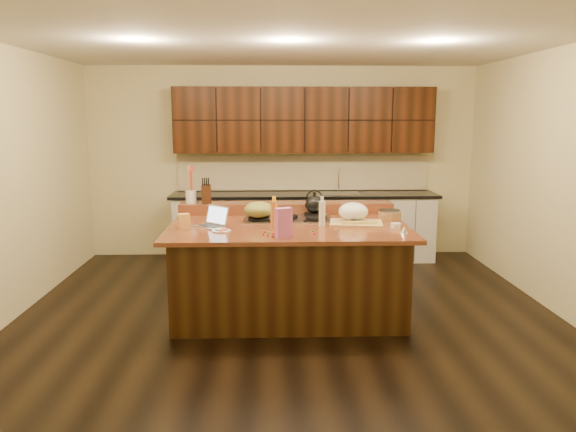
{
  "coord_description": "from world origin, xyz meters",
  "views": [
    {
      "loc": [
        -0.19,
        -5.58,
        2.01
      ],
      "look_at": [
        0.0,
        0.05,
        1.0
      ],
      "focal_mm": 35.0,
      "sensor_mm": 36.0,
      "label": 1
    }
  ],
  "objects": [
    {
      "name": "gumdrop_7",
      "position": [
        0.01,
        -0.44,
        0.93
      ],
      "size": [
        0.02,
        0.02,
        0.02
      ],
      "primitive_type": "ellipsoid",
      "color": "#198C26",
      "rests_on": "island"
    },
    {
      "name": "gumdrop_9",
      "position": [
        -0.09,
        -0.58,
        0.93
      ],
      "size": [
        0.02,
        0.02,
        0.02
      ],
      "primitive_type": "ellipsoid",
      "color": "#198C26",
      "rests_on": "island"
    },
    {
      "name": "strainer_bowl",
      "position": [
        1.08,
        0.21,
        0.97
      ],
      "size": [
        0.24,
        0.24,
        0.09
      ],
      "primitive_type": "cylinder",
      "rotation": [
        0.0,
        0.0,
        0.0
      ],
      "color": "#996B3F",
      "rests_on": "island"
    },
    {
      "name": "green_bowl",
      "position": [
        -0.3,
        0.17,
        1.05
      ],
      "size": [
        0.37,
        0.37,
        0.17
      ],
      "primitive_type": "ellipsoid",
      "rotation": [
        0.0,
        0.0,
        0.24
      ],
      "color": "olive",
      "rests_on": "cooktop"
    },
    {
      "name": "vinegar_bottle",
      "position": [
        0.34,
        -0.08,
        1.04
      ],
      "size": [
        0.07,
        0.07,
        0.25
      ],
      "primitive_type": "cylinder",
      "rotation": [
        0.0,
        0.0,
        -0.09
      ],
      "color": "silver",
      "rests_on": "island"
    },
    {
      "name": "room",
      "position": [
        0.0,
        0.0,
        1.35
      ],
      "size": [
        5.52,
        5.02,
        2.72
      ],
      "color": "black",
      "rests_on": "ground"
    },
    {
      "name": "gumdrop_2",
      "position": [
        -0.25,
        -0.51,
        0.93
      ],
      "size": [
        0.02,
        0.02,
        0.02
      ],
      "primitive_type": "ellipsoid",
      "color": "red",
      "rests_on": "island"
    },
    {
      "name": "knife_block",
      "position": [
        -0.9,
        0.7,
        1.14
      ],
      "size": [
        0.12,
        0.18,
        0.21
      ],
      "primitive_type": "cube",
      "rotation": [
        0.0,
        0.0,
        0.08
      ],
      "color": "black",
      "rests_on": "back_ledge"
    },
    {
      "name": "utensil_crock",
      "position": [
        -1.07,
        0.7,
        1.11
      ],
      "size": [
        0.14,
        0.14,
        0.14
      ],
      "primitive_type": "cylinder",
      "rotation": [
        0.0,
        0.0,
        -0.21
      ],
      "color": "white",
      "rests_on": "back_ledge"
    },
    {
      "name": "kitchen_timer",
      "position": [
        1.07,
        -0.48,
        0.96
      ],
      "size": [
        0.1,
        0.1,
        0.07
      ],
      "primitive_type": "cone",
      "rotation": [
        0.0,
        0.0,
        -0.26
      ],
      "color": "silver",
      "rests_on": "island"
    },
    {
      "name": "wooden_tray",
      "position": [
        0.68,
        0.05,
        1.01
      ],
      "size": [
        0.58,
        0.46,
        0.21
      ],
      "rotation": [
        0.0,
        0.0,
        -0.15
      ],
      "color": "tan",
      "rests_on": "island"
    },
    {
      "name": "gumdrop_5",
      "position": [
        -0.04,
        -0.56,
        0.93
      ],
      "size": [
        0.02,
        0.02,
        0.02
      ],
      "primitive_type": "ellipsoid",
      "color": "#198C26",
      "rests_on": "island"
    },
    {
      "name": "island",
      "position": [
        0.0,
        0.0,
        0.46
      ],
      "size": [
        2.4,
        1.6,
        0.92
      ],
      "color": "black",
      "rests_on": "ground"
    },
    {
      "name": "gumdrop_11",
      "position": [
        -0.19,
        -0.44,
        0.93
      ],
      "size": [
        0.02,
        0.02,
        0.02
      ],
      "primitive_type": "ellipsoid",
      "color": "#198C26",
      "rests_on": "island"
    },
    {
      "name": "gumdrop_6",
      "position": [
        -0.16,
        -0.59,
        0.93
      ],
      "size": [
        0.02,
        0.02,
        0.02
      ],
      "primitive_type": "ellipsoid",
      "color": "red",
      "rests_on": "island"
    },
    {
      "name": "gumdrop_8",
      "position": [
        -0.16,
        -0.47,
        0.93
      ],
      "size": [
        0.02,
        0.02,
        0.02
      ],
      "primitive_type": "ellipsoid",
      "color": "red",
      "rests_on": "island"
    },
    {
      "name": "gumdrop_13",
      "position": [
        0.22,
        -0.38,
        0.93
      ],
      "size": [
        0.02,
        0.02,
        0.02
      ],
      "primitive_type": "ellipsoid",
      "color": "#198C26",
      "rests_on": "island"
    },
    {
      "name": "oil_bottle",
      "position": [
        -0.14,
        -0.22,
        1.06
      ],
      "size": [
        0.08,
        0.08,
        0.27
      ],
      "primitive_type": "cylinder",
      "rotation": [
        0.0,
        0.0,
        0.16
      ],
      "color": "orange",
      "rests_on": "island"
    },
    {
      "name": "ramekin_c",
      "position": [
        0.68,
        -0.06,
        0.94
      ],
      "size": [
        0.13,
        0.13,
        0.04
      ],
      "primitive_type": "cylinder",
      "rotation": [
        0.0,
        0.0,
        0.35
      ],
      "color": "white",
      "rests_on": "island"
    },
    {
      "name": "ramekin_a",
      "position": [
        0.64,
        -0.05,
        0.94
      ],
      "size": [
        0.11,
        0.11,
        0.04
      ],
      "primitive_type": "cylinder",
      "rotation": [
        0.0,
        0.0,
        -0.08
      ],
      "color": "white",
      "rests_on": "island"
    },
    {
      "name": "gumdrop_4",
      "position": [
        0.22,
        -0.5,
        0.93
      ],
      "size": [
        0.02,
        0.02,
        0.02
      ],
      "primitive_type": "ellipsoid",
      "color": "red",
      "rests_on": "island"
    },
    {
      "name": "pink_bag",
      "position": [
        -0.06,
        -0.62,
        1.06
      ],
      "size": [
        0.17,
        0.13,
        0.27
      ],
      "primitive_type": "cube",
      "rotation": [
        0.0,
        0.0,
        0.41
      ],
      "color": "#D263AC",
      "rests_on": "island"
    },
    {
      "name": "back_counter",
      "position": [
        0.3,
        2.23,
        0.98
      ],
      "size": [
        3.7,
        0.66,
        2.4
      ],
      "color": "silver",
      "rests_on": "ground"
    },
    {
      "name": "gumdrop_10",
      "position": [
        -0.24,
        -0.39,
        0.93
      ],
      "size": [
        0.02,
        0.02,
        0.02
      ],
      "primitive_type": "ellipsoid",
      "color": "red",
      "rests_on": "island"
    },
    {
      "name": "gumdrop_12",
      "position": [
        -0.21,
        -0.56,
        0.93
      ],
      "size": [
        0.02,
        0.02,
        0.02
      ],
      "primitive_type": "ellipsoid",
      "color": "red",
      "rests_on": "island"
    },
    {
      "name": "package_box",
      "position": [
        -1.02,
        -0.2,
        1.0
      ],
      "size": [
        0.13,
        0.11,
        0.15
      ],
      "primitive_type": "cube",
      "rotation": [
        0.0,
        0.0,
        0.34
      ],
      "color": "#ECA953",
      "rests_on": "island"
    },
    {
      "name": "gumdrop_0",
      "position": [
        0.02,
        -0.43,
        0.93
      ],
      "size": [
        0.02,
        0.02,
        0.02
      ],
      "primitive_type": "ellipsoid",
      "color": "red",
      "rests_on": "island"
    },
    {
      "name": "gumdrop_1",
      "position": [
        -0.15,
        -0.59,
        0.93
      ],
      "size": [
        0.02,
        0.02,
        0.02
      ],
      "primitive_type": "ellipsoid",
      "color": "#198C26",
      "rests_on": "island"
    },
    {
      "name": "kettle",
      "position": [
        0.3,
        0.43,
        1.06
      ],
      "size": [
        0.23,
        0.23,
        0.19
      ],
      "primitive_type": "ellipsoid",
      "rotation": [
        0.0,
        0.0,
        0.08
      ],
      "color": "black",
      "rests_on": "cooktop"
    },
    {
      "name": "candy_plate",
      "position": [
        -0.65,
        -0.31,
        0.93
      ],
      "size": [
        0.24,
        0.24,
        0.01
      ],
      "primitive_type": "cylinder",
      "rotation": [
        0.0,
        0.0,
        -0.4
      ],
      "color": "white",
      "rests_on": "island"
    },
    {
      "name": "laptop",
      "position": [
        -0.75,
        -0.07,
        0.97
      ],
      "size": [
        0.37,
        0.37,
        0.2
      ],
      "rotation": [
        0.0,
        0.0,
        -0.74
      ],
      "color": "#B7B7BC",
      "rests_on": "island"
    },
    {
      "name": "back_ledge",
      "position": [
        0.0,
        0.7,
        0.98
      ],
      "size": [
        2.4,
        0.3,
        0.12
      ],
      "primitive_type": "cube",
      "color": "black",
      "rests_on": "island"
    },
    {
      "name": "gumdrop_3",
      "position": [
        -0.09,
        -0.53,
        0.93
      ],
      "size": [
        0.02,
        0.02,
        0.02
      ],
      "primitive_type": "ellipsoid",
      "color": "#198C26",
      "rests_on": "island"
    },
    {
      "name": "cooktop",
      "position": [
        0.0,
        0.3,
        0.94
      ],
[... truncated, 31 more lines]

